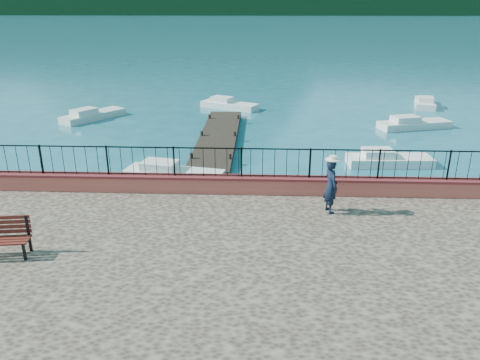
# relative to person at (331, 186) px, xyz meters

# --- Properties ---
(ground) EXTENTS (2000.00, 2000.00, 0.00)m
(ground) POSITION_rel_person_xyz_m (-2.40, -2.33, -2.02)
(ground) COLOR #19596B
(ground) RESTS_ON ground
(parapet) EXTENTS (28.00, 0.46, 0.58)m
(parapet) POSITION_rel_person_xyz_m (-2.40, 1.37, -0.53)
(parapet) COLOR #CA5549
(parapet) RESTS_ON promenade
(railing) EXTENTS (27.00, 0.05, 0.95)m
(railing) POSITION_rel_person_xyz_m (-2.40, 1.37, 0.23)
(railing) COLOR black
(railing) RESTS_ON parapet
(dock) EXTENTS (2.00, 16.00, 0.30)m
(dock) POSITION_rel_person_xyz_m (-4.40, 9.67, -1.87)
(dock) COLOR #2D231C
(dock) RESTS_ON ground
(companion_hill) EXTENTS (448.00, 384.00, 180.00)m
(companion_hill) POSITION_rel_person_xyz_m (217.60, 557.67, -2.02)
(companion_hill) COLOR #142D23
(companion_hill) RESTS_ON ground
(person) EXTENTS (0.56, 0.69, 1.64)m
(person) POSITION_rel_person_xyz_m (0.00, 0.00, 0.00)
(person) COLOR black
(person) RESTS_ON promenade
(hat) EXTENTS (0.44, 0.44, 0.12)m
(hat) POSITION_rel_person_xyz_m (0.00, 0.00, 0.88)
(hat) COLOR white
(hat) RESTS_ON person
(boat_0) EXTENTS (4.39, 2.11, 0.80)m
(boat_0) POSITION_rel_person_xyz_m (-5.76, 5.62, -1.62)
(boat_0) COLOR silver
(boat_0) RESTS_ON ground
(boat_1) EXTENTS (3.89, 1.48, 0.80)m
(boat_1) POSITION_rel_person_xyz_m (3.91, 7.95, -1.62)
(boat_1) COLOR white
(boat_1) RESTS_ON ground
(boat_2) EXTENTS (4.55, 2.46, 0.80)m
(boat_2) POSITION_rel_person_xyz_m (7.16, 14.96, -1.62)
(boat_2) COLOR silver
(boat_2) RESTS_ON ground
(boat_3) EXTENTS (3.50, 4.31, 0.80)m
(boat_3) POSITION_rel_person_xyz_m (-12.98, 16.46, -1.62)
(boat_3) COLOR silver
(boat_3) RESTS_ON ground
(boat_4) EXTENTS (4.30, 3.03, 0.80)m
(boat_4) POSITION_rel_person_xyz_m (-4.34, 20.09, -1.62)
(boat_4) COLOR silver
(boat_4) RESTS_ON ground
(boat_5) EXTENTS (2.20, 3.85, 0.80)m
(boat_5) POSITION_rel_person_xyz_m (9.87, 21.50, -1.62)
(boat_5) COLOR silver
(boat_5) RESTS_ON ground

